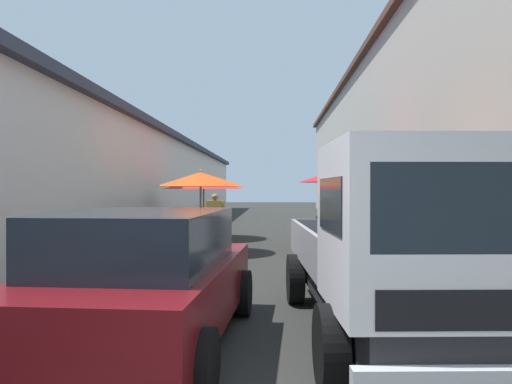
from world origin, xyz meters
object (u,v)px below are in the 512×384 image
at_px(hatchback_car, 147,278).
at_px(plastic_stool, 342,267).
at_px(fruit_stall_far_right, 203,190).
at_px(fruit_stall_far_left, 347,181).
at_px(fruit_stall_near_left, 201,190).
at_px(delivery_truck, 408,255).
at_px(fruit_stall_near_right, 404,195).
at_px(vendor_by_crates, 215,216).
at_px(parked_scooter, 328,236).

distance_m(hatchback_car, plastic_stool, 4.26).
bearing_deg(fruit_stall_far_right, hatchback_car, -174.61).
xyz_separation_m(fruit_stall_far_left, fruit_stall_near_left, (-1.23, 4.00, -0.25)).
bearing_deg(fruit_stall_far_right, plastic_stool, -155.02).
xyz_separation_m(fruit_stall_far_right, plastic_stool, (-7.71, -3.59, -1.31)).
relative_size(fruit_stall_near_left, delivery_truck, 0.47).
distance_m(fruit_stall_far_left, hatchback_car, 9.47).
bearing_deg(fruit_stall_far_left, fruit_stall_far_right, 62.25).
xyz_separation_m(fruit_stall_near_right, plastic_stool, (-0.26, 1.12, -1.24)).
bearing_deg(hatchback_car, fruit_stall_near_right, -45.13).
distance_m(fruit_stall_far_right, delivery_truck, 12.01).
bearing_deg(fruit_stall_near_right, hatchback_car, 134.87).
relative_size(fruit_stall_near_left, fruit_stall_near_right, 0.99).
height_order(fruit_stall_far_left, fruit_stall_near_left, fruit_stall_far_left).
xyz_separation_m(fruit_stall_near_right, hatchback_car, (-3.65, 3.67, -0.83)).
relative_size(fruit_stall_far_left, plastic_stool, 6.32).
distance_m(hatchback_car, vendor_by_crates, 9.23).
bearing_deg(delivery_truck, fruit_stall_far_right, 18.01).
bearing_deg(fruit_stall_near_left, hatchback_car, -175.64).
bearing_deg(parked_scooter, delivery_truck, 179.28).
distance_m(hatchback_car, delivery_truck, 2.69).
height_order(fruit_stall_far_right, plastic_stool, fruit_stall_far_right).
xyz_separation_m(hatchback_car, plastic_stool, (3.39, -2.55, -0.41)).
relative_size(delivery_truck, vendor_by_crates, 3.25).
bearing_deg(fruit_stall_near_right, fruit_stall_far_right, 32.33).
distance_m(fruit_stall_near_left, hatchback_car, 7.60).
bearing_deg(fruit_stall_near_left, vendor_by_crates, -5.50).
bearing_deg(plastic_stool, fruit_stall_far_right, 24.98).
xyz_separation_m(fruit_stall_far_right, fruit_stall_near_left, (-3.58, -0.47, 0.02)).
relative_size(fruit_stall_near_right, plastic_stool, 5.49).
xyz_separation_m(fruit_stall_far_left, vendor_by_crates, (0.47, 3.84, -1.03)).
xyz_separation_m(fruit_stall_near_left, vendor_by_crates, (1.69, -0.16, -0.78)).
xyz_separation_m(fruit_stall_far_right, fruit_stall_far_left, (-2.35, -4.47, 0.27)).
distance_m(fruit_stall_far_left, vendor_by_crates, 4.00).
xyz_separation_m(delivery_truck, plastic_stool, (3.69, 0.12, -0.71)).
relative_size(parked_scooter, plastic_stool, 3.86).
distance_m(fruit_stall_near_right, plastic_stool, 1.70).
bearing_deg(vendor_by_crates, plastic_stool, -153.10).
distance_m(fruit_stall_near_right, parked_scooter, 4.13).
relative_size(fruit_stall_far_right, fruit_stall_near_left, 1.17).
height_order(delivery_truck, parked_scooter, delivery_truck).
bearing_deg(fruit_stall_near_left, fruit_stall_near_right, -132.38).
xyz_separation_m(vendor_by_crates, plastic_stool, (-5.83, -2.96, -0.55)).
height_order(fruit_stall_far_right, fruit_stall_near_right, fruit_stall_near_right).
bearing_deg(fruit_stall_near_left, fruit_stall_far_right, 7.54).
bearing_deg(plastic_stool, hatchback_car, 143.11).
bearing_deg(vendor_by_crates, parked_scooter, -118.12).
bearing_deg(fruit_stall_far_left, hatchback_car, 158.62).
bearing_deg(plastic_stool, parked_scooter, -2.97).
height_order(vendor_by_crates, parked_scooter, vendor_by_crates).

